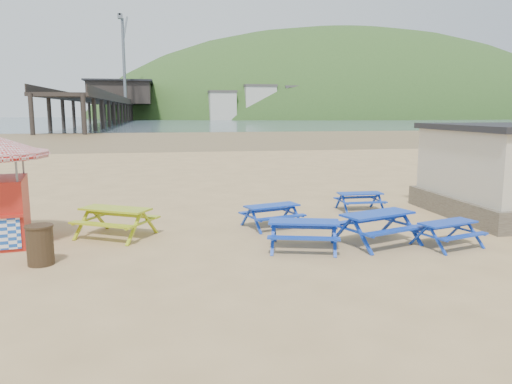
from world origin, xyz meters
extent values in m
plane|color=tan|center=(0.00, 0.00, 0.00)|extent=(400.00, 400.00, 0.00)
plane|color=olive|center=(0.00, 55.00, 0.00)|extent=(400.00, 400.00, 0.00)
plane|color=#4B5E6B|center=(0.00, 170.00, 0.01)|extent=(400.00, 400.00, 0.00)
cube|color=#0830A7|center=(0.64, 0.70, 0.69)|extent=(1.81, 1.12, 0.05)
cube|color=#0830A7|center=(0.47, 1.23, 0.42)|extent=(1.69, 0.72, 0.05)
cube|color=#0830A7|center=(0.80, 0.16, 0.42)|extent=(1.69, 0.72, 0.05)
cube|color=#0830A7|center=(4.34, 2.65, 0.64)|extent=(1.59, 0.63, 0.04)
cube|color=#0830A7|center=(4.34, 3.18, 0.40)|extent=(1.59, 0.23, 0.04)
cube|color=#0830A7|center=(4.33, 2.12, 0.40)|extent=(1.59, 0.23, 0.04)
cube|color=#0830A7|center=(0.92, -1.90, 0.74)|extent=(1.95, 1.19, 0.05)
cube|color=#0830A7|center=(1.09, -1.32, 0.46)|extent=(1.82, 0.75, 0.05)
cube|color=#0830A7|center=(0.75, -2.49, 0.46)|extent=(1.82, 0.75, 0.05)
cube|color=#0830A7|center=(4.79, -2.34, 0.65)|extent=(1.72, 1.06, 0.04)
cube|color=#0830A7|center=(4.64, -1.82, 0.40)|extent=(1.61, 0.67, 0.04)
cube|color=#0830A7|center=(4.95, -2.85, 0.40)|extent=(1.61, 0.67, 0.04)
cube|color=#0830A7|center=(3.05, -1.73, 0.84)|extent=(2.21, 1.44, 0.06)
cube|color=#0830A7|center=(2.83, -1.09, 0.51)|extent=(2.04, 0.95, 0.06)
cube|color=#0830A7|center=(3.28, -2.38, 0.51)|extent=(2.04, 0.95, 0.06)
cube|color=#97BD18|center=(-4.06, 0.36, 0.82)|extent=(2.13, 1.68, 0.06)
cube|color=#97BD18|center=(-3.72, 0.94, 0.50)|extent=(1.88, 1.24, 0.06)
cube|color=#97BD18|center=(-4.39, -0.22, 0.50)|extent=(1.88, 1.24, 0.06)
cylinder|color=#3A2D18|center=(-5.57, -2.06, 0.46)|extent=(0.61, 0.61, 0.92)
cylinder|color=#3A2D18|center=(-5.57, -2.06, 0.94)|extent=(0.65, 0.65, 0.04)
cube|color=black|center=(-18.00, 175.00, 6.00)|extent=(9.00, 220.00, 0.60)
cube|color=black|center=(-18.00, 186.00, 10.00)|extent=(22.00, 30.00, 8.00)
cube|color=black|center=(-18.00, 186.00, 14.30)|extent=(24.00, 32.00, 0.60)
cylinder|color=slate|center=(-15.00, 164.00, 20.00)|extent=(1.00, 1.00, 28.00)
cube|color=slate|center=(-15.00, 178.00, 33.00)|extent=(0.60, 25.63, 12.38)
ellipsoid|color=#2D4C1E|center=(90.00, 230.00, -10.00)|extent=(264.00, 144.00, 108.00)
camera|label=1|loc=(-2.63, -14.21, 3.62)|focal=35.00mm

